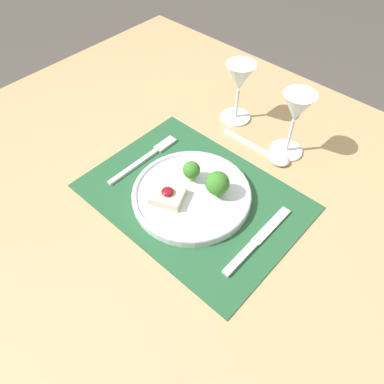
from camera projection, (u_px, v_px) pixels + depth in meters
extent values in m
plane|color=#4C4742|center=(193.00, 322.00, 1.39)|extent=(8.00, 8.00, 0.00)
cube|color=tan|center=(193.00, 201.00, 0.85)|extent=(1.42, 1.17, 0.03)
cylinder|color=tan|center=(165.00, 111.00, 1.66)|extent=(0.06, 0.06, 0.70)
cube|color=#235633|center=(194.00, 196.00, 0.84)|extent=(0.47, 0.34, 0.00)
cylinder|color=silver|center=(192.00, 196.00, 0.83)|extent=(0.26, 0.26, 0.02)
torus|color=silver|center=(192.00, 193.00, 0.82)|extent=(0.26, 0.26, 0.01)
cube|color=beige|center=(168.00, 196.00, 0.80)|extent=(0.08, 0.08, 0.02)
ellipsoid|color=maroon|center=(168.00, 191.00, 0.79)|extent=(0.03, 0.03, 0.01)
cylinder|color=#84B256|center=(217.00, 192.00, 0.81)|extent=(0.01, 0.01, 0.02)
sphere|color=#387A28|center=(217.00, 183.00, 0.79)|extent=(0.05, 0.05, 0.05)
cylinder|color=#84B256|center=(191.00, 177.00, 0.84)|extent=(0.01, 0.01, 0.02)
sphere|color=#387A28|center=(191.00, 170.00, 0.82)|extent=(0.04, 0.04, 0.04)
cube|color=silver|center=(134.00, 166.00, 0.89)|extent=(0.01, 0.15, 0.01)
cube|color=silver|center=(165.00, 144.00, 0.95)|extent=(0.02, 0.06, 0.01)
cube|color=silver|center=(240.00, 258.00, 0.73)|extent=(0.02, 0.10, 0.01)
cube|color=silver|center=(271.00, 225.00, 0.78)|extent=(0.02, 0.12, 0.00)
cube|color=silver|center=(247.00, 143.00, 0.95)|extent=(0.15, 0.01, 0.01)
ellipsoid|color=silver|center=(279.00, 159.00, 0.91)|extent=(0.05, 0.04, 0.02)
cylinder|color=white|center=(286.00, 151.00, 0.94)|extent=(0.08, 0.08, 0.01)
cylinder|color=white|center=(290.00, 136.00, 0.90)|extent=(0.01, 0.01, 0.09)
cone|color=white|center=(297.00, 108.00, 0.84)|extent=(0.08, 0.08, 0.07)
cylinder|color=white|center=(235.00, 117.00, 1.02)|extent=(0.08, 0.08, 0.01)
cylinder|color=white|center=(237.00, 103.00, 0.99)|extent=(0.01, 0.01, 0.09)
cone|color=white|center=(240.00, 77.00, 0.93)|extent=(0.08, 0.08, 0.07)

